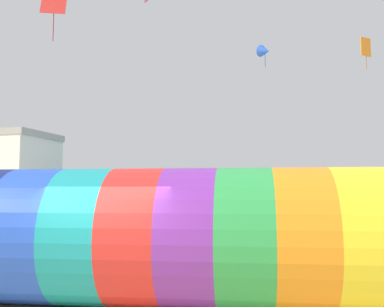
{
  "coord_description": "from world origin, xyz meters",
  "views": [
    {
      "loc": [
        3.87,
        -7.39,
        2.41
      ],
      "look_at": [
        0.82,
        3.28,
        3.39
      ],
      "focal_mm": 40.0,
      "sensor_mm": 36.0,
      "label": 1
    }
  ],
  "objects_px": {
    "giant_inflatable_tube": "(167,237)",
    "kite_orange_diamond": "(366,47)",
    "kite_red_diamond": "(54,1)",
    "kite_blue_delta": "(265,51)"
  },
  "relations": [
    {
      "from": "kite_orange_diamond",
      "to": "kite_red_diamond",
      "type": "height_order",
      "value": "kite_red_diamond"
    },
    {
      "from": "giant_inflatable_tube",
      "to": "kite_blue_delta",
      "type": "height_order",
      "value": "kite_blue_delta"
    },
    {
      "from": "giant_inflatable_tube",
      "to": "kite_orange_diamond",
      "type": "distance_m",
      "value": 16.48
    },
    {
      "from": "kite_red_diamond",
      "to": "giant_inflatable_tube",
      "type": "bearing_deg",
      "value": -37.72
    },
    {
      "from": "kite_red_diamond",
      "to": "kite_blue_delta",
      "type": "bearing_deg",
      "value": 54.98
    },
    {
      "from": "giant_inflatable_tube",
      "to": "kite_blue_delta",
      "type": "bearing_deg",
      "value": 87.71
    },
    {
      "from": "giant_inflatable_tube",
      "to": "kite_red_diamond",
      "type": "distance_m",
      "value": 11.31
    },
    {
      "from": "kite_orange_diamond",
      "to": "kite_red_diamond",
      "type": "bearing_deg",
      "value": -144.57
    },
    {
      "from": "giant_inflatable_tube",
      "to": "kite_orange_diamond",
      "type": "bearing_deg",
      "value": 67.05
    },
    {
      "from": "giant_inflatable_tube",
      "to": "kite_orange_diamond",
      "type": "relative_size",
      "value": 5.93
    }
  ]
}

